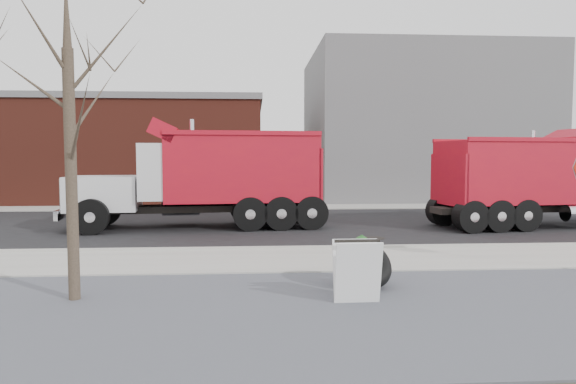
{
  "coord_description": "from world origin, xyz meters",
  "views": [
    {
      "loc": [
        -0.31,
        -10.91,
        2.32
      ],
      "look_at": [
        0.56,
        2.26,
        1.4
      ],
      "focal_mm": 32.0,
      "sensor_mm": 36.0,
      "label": 1
    }
  ],
  "objects": [
    {
      "name": "ground",
      "position": [
        0.0,
        0.0,
        0.0
      ],
      "size": [
        120.0,
        120.0,
        0.0
      ],
      "primitive_type": "plane",
      "color": "#383328",
      "rests_on": "ground"
    },
    {
      "name": "gravel_verge",
      "position": [
        0.0,
        -3.5,
        0.01
      ],
      "size": [
        60.0,
        5.0,
        0.03
      ],
      "primitive_type": "cube",
      "color": "slate",
      "rests_on": "ground"
    },
    {
      "name": "sidewalk",
      "position": [
        0.0,
        0.25,
        0.03
      ],
      "size": [
        60.0,
        2.5,
        0.06
      ],
      "primitive_type": "cube",
      "color": "#9E9B93",
      "rests_on": "ground"
    },
    {
      "name": "curb",
      "position": [
        0.0,
        1.55,
        0.06
      ],
      "size": [
        60.0,
        0.15,
        0.11
      ],
      "primitive_type": "cube",
      "color": "#9E9B93",
      "rests_on": "ground"
    },
    {
      "name": "road",
      "position": [
        0.0,
        6.3,
        0.01
      ],
      "size": [
        60.0,
        9.4,
        0.02
      ],
      "primitive_type": "cube",
      "color": "black",
      "rests_on": "ground"
    },
    {
      "name": "far_sidewalk",
      "position": [
        0.0,
        12.0,
        0.03
      ],
      "size": [
        60.0,
        2.0,
        0.06
      ],
      "primitive_type": "cube",
      "color": "#9E9B93",
      "rests_on": "ground"
    },
    {
      "name": "building_grey",
      "position": [
        9.0,
        18.0,
        4.0
      ],
      "size": [
        12.0,
        10.0,
        8.0
      ],
      "color": "slate",
      "rests_on": "ground"
    },
    {
      "name": "building_brick",
      "position": [
        -10.0,
        17.0,
        2.65
      ],
      "size": [
        20.2,
        8.2,
        5.3
      ],
      "color": "maroon",
      "rests_on": "ground"
    },
    {
      "name": "bare_tree",
      "position": [
        -3.2,
        -2.6,
        3.3
      ],
      "size": [
        3.2,
        3.2,
        5.2
      ],
      "color": "#382D23",
      "rests_on": "ground"
    },
    {
      "name": "fire_hydrant",
      "position": [
        1.57,
        -2.08,
        0.43
      ],
      "size": [
        0.53,
        0.52,
        0.94
      ],
      "rotation": [
        0.0,
        0.0,
        -0.14
      ],
      "color": "#30712B",
      "rests_on": "ground"
    },
    {
      "name": "truck_tire",
      "position": [
        1.62,
        -2.13,
        0.45
      ],
      "size": [
        1.31,
        1.25,
        0.92
      ],
      "color": "black",
      "rests_on": "ground"
    },
    {
      "name": "sandwich_board",
      "position": [
        1.29,
        -3.07,
        0.53
      ],
      "size": [
        0.73,
        0.46,
        1.0
      ],
      "rotation": [
        0.0,
        0.0,
        0.02
      ],
      "color": "white",
      "rests_on": "ground"
    },
    {
      "name": "dump_truck_red_a",
      "position": [
        8.97,
        5.27,
        1.62
      ],
      "size": [
        7.96,
        3.11,
        3.19
      ],
      "rotation": [
        0.0,
        0.0,
        0.13
      ],
      "color": "black",
      "rests_on": "ground"
    },
    {
      "name": "dump_truck_red_b",
      "position": [
        -1.73,
        5.72,
        1.74
      ],
      "size": [
        8.14,
        3.02,
        3.41
      ],
      "rotation": [
        0.0,
        0.0,
        3.24
      ],
      "color": "black",
      "rests_on": "ground"
    }
  ]
}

